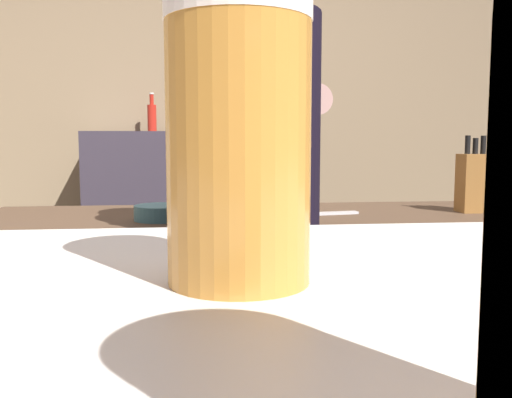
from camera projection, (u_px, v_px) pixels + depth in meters
The scene contains 10 objects.
wall_back at pixel (192, 104), 3.38m from camera, with size 5.20×0.10×2.70m, color #937A5B.
prep_counter at pixel (294, 339), 1.92m from camera, with size 2.10×0.60×0.88m, color #4D3727.
back_shelf at pixel (173, 235), 3.17m from camera, with size 0.95×0.36×1.18m, color #3A3340.
bartender at pixel (253, 208), 1.40m from camera, with size 0.44×0.52×1.66m.
knife_block at pixel (474, 182), 1.89m from camera, with size 0.10×0.08×0.26m.
mixing_bowl at pixel (161, 213), 1.71m from camera, with size 0.17×0.17×0.05m, color teal.
chefs_knife at pixel (324, 214), 1.83m from camera, with size 0.24×0.03×0.01m, color silver.
pint_glass_far at pixel (239, 142), 0.28m from camera, with size 0.07×0.07×0.14m.
bottle_soy at pixel (152, 117), 3.17m from camera, with size 0.05×0.05×0.22m.
bottle_hot_sauce at pixel (228, 117), 3.09m from camera, with size 0.06×0.06×0.20m.
Camera 1 is at (0.02, -1.24, 1.13)m, focal length 38.70 mm.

